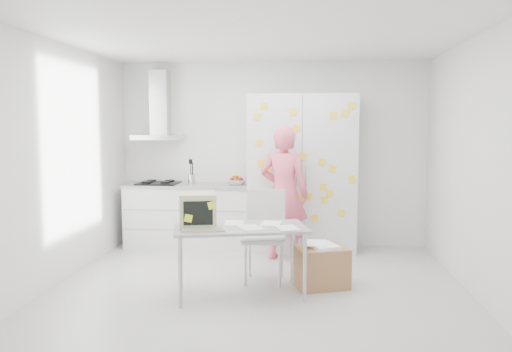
# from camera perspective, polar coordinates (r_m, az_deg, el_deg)

# --- Properties ---
(floor) EXTENTS (4.50, 4.00, 0.02)m
(floor) POSITION_cam_1_polar(r_m,az_deg,el_deg) (5.69, 0.39, -12.44)
(floor) COLOR silver
(floor) RESTS_ON ground
(walls) EXTENTS (4.52, 4.01, 2.70)m
(walls) POSITION_cam_1_polar(r_m,az_deg,el_deg) (6.14, 1.02, 1.86)
(walls) COLOR white
(walls) RESTS_ON ground
(ceiling) EXTENTS (4.50, 4.00, 0.02)m
(ceiling) POSITION_cam_1_polar(r_m,az_deg,el_deg) (5.49, 0.40, 15.55)
(ceiling) COLOR white
(ceiling) RESTS_ON walls
(counter_run) EXTENTS (1.84, 0.63, 1.28)m
(counter_run) POSITION_cam_1_polar(r_m,az_deg,el_deg) (7.40, -7.67, -4.38)
(counter_run) COLOR white
(counter_run) RESTS_ON ground
(range_hood) EXTENTS (0.70, 0.48, 1.01)m
(range_hood) POSITION_cam_1_polar(r_m,az_deg,el_deg) (7.53, -10.95, 7.10)
(range_hood) COLOR silver
(range_hood) RESTS_ON walls
(tall_cabinet) EXTENTS (1.50, 0.68, 2.20)m
(tall_cabinet) POSITION_cam_1_polar(r_m,az_deg,el_deg) (7.09, 5.29, 0.33)
(tall_cabinet) COLOR silver
(tall_cabinet) RESTS_ON ground
(person) EXTENTS (0.73, 0.57, 1.77)m
(person) POSITION_cam_1_polar(r_m,az_deg,el_deg) (6.55, 3.21, -1.99)
(person) COLOR #F35E75
(person) RESTS_ON ground
(desk) EXTENTS (1.47, 0.97, 1.08)m
(desk) POSITION_cam_1_polar(r_m,az_deg,el_deg) (5.18, -4.88, -4.83)
(desk) COLOR #9DA0A7
(desk) RESTS_ON ground
(chair) EXTENTS (0.47, 0.47, 1.04)m
(chair) POSITION_cam_1_polar(r_m,az_deg,el_deg) (5.72, 1.03, -6.14)
(chair) COLOR silver
(chair) RESTS_ON ground
(cardboard_box) EXTENTS (0.66, 0.60, 0.48)m
(cardboard_box) POSITION_cam_1_polar(r_m,az_deg,el_deg) (5.62, 7.37, -10.17)
(cardboard_box) COLOR #A77548
(cardboard_box) RESTS_ON ground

